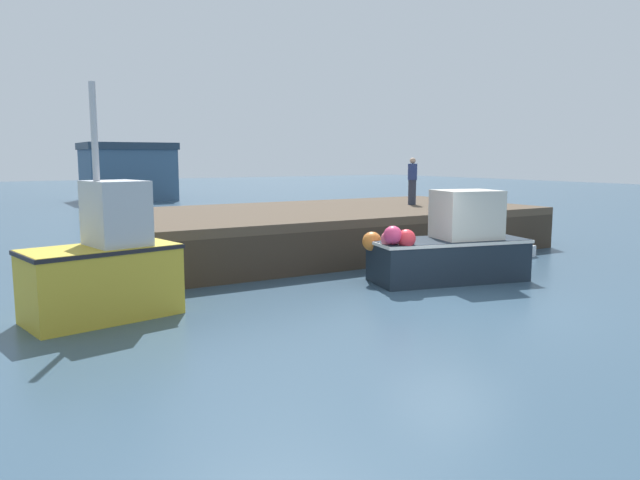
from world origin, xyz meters
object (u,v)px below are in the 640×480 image
Objects in this scene: fishing_boat_near_left at (105,267)px; rowboat at (514,253)px; fishing_boat_near_right at (450,247)px; dockworker at (412,181)px.

fishing_boat_near_left is 2.47× the size of rowboat.
rowboat is (12.51, 0.77, -0.84)m from fishing_boat_near_left.
dockworker reaches higher than fishing_boat_near_right.
dockworker is (-0.54, 4.39, 2.12)m from rowboat.
fishing_boat_near_right is 4.44m from rowboat.
rowboat is at bearing -83.01° from dockworker.
rowboat is at bearing 3.52° from fishing_boat_near_left.
fishing_boat_near_right is 2.49× the size of dockworker.
fishing_boat_near_right is (8.40, -0.75, -0.15)m from fishing_boat_near_left.
dockworker is (3.58, 5.91, 1.43)m from fishing_boat_near_right.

